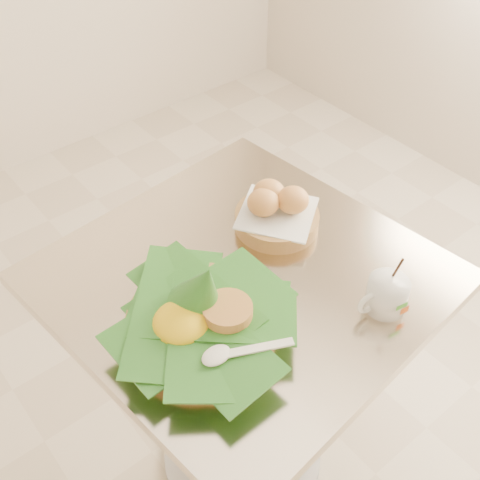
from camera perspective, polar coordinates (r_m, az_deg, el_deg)
cafe_table at (r=1.38m, az=0.28°, el=-9.63°), size 0.77×0.77×0.75m
rice_basket at (r=1.08m, az=-3.74°, el=-7.18°), size 0.34×0.34×0.17m
bread_basket at (r=1.29m, az=3.45°, el=2.72°), size 0.22×0.22×0.09m
coffee_mug at (r=1.15m, az=13.70°, el=-5.02°), size 0.11×0.08×0.14m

